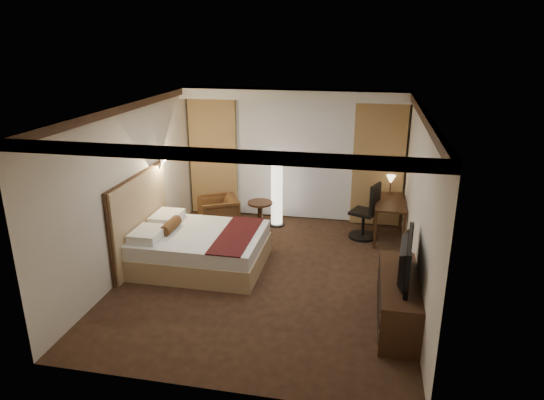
% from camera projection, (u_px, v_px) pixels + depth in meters
% --- Properties ---
extents(floor, '(4.50, 5.50, 0.01)m').
position_uv_depth(floor, '(267.00, 275.00, 7.87)').
color(floor, black).
rests_on(floor, ground).
extents(ceiling, '(4.50, 5.50, 0.01)m').
position_uv_depth(ceiling, '(267.00, 107.00, 7.00)').
color(ceiling, white).
rests_on(ceiling, back_wall).
extents(back_wall, '(4.50, 0.02, 2.70)m').
position_uv_depth(back_wall, '(294.00, 155.00, 9.98)').
color(back_wall, beige).
rests_on(back_wall, floor).
extents(left_wall, '(0.02, 5.50, 2.70)m').
position_uv_depth(left_wall, '(131.00, 187.00, 7.85)').
color(left_wall, beige).
rests_on(left_wall, floor).
extents(right_wall, '(0.02, 5.50, 2.70)m').
position_uv_depth(right_wall, '(419.00, 206.00, 7.01)').
color(right_wall, beige).
rests_on(right_wall, floor).
extents(crown_molding, '(4.50, 5.50, 0.12)m').
position_uv_depth(crown_molding, '(267.00, 112.00, 7.01)').
color(crown_molding, black).
rests_on(crown_molding, ceiling).
extents(soffit, '(4.50, 0.50, 0.20)m').
position_uv_depth(soffit, '(293.00, 94.00, 9.35)').
color(soffit, white).
rests_on(soffit, ceiling).
extents(curtain_sheer, '(2.48, 0.04, 2.45)m').
position_uv_depth(curtain_sheer, '(294.00, 160.00, 9.94)').
color(curtain_sheer, silver).
rests_on(curtain_sheer, back_wall).
extents(curtain_left_drape, '(1.00, 0.14, 2.45)m').
position_uv_depth(curtain_left_drape, '(214.00, 157.00, 10.20)').
color(curtain_left_drape, '#B38052').
rests_on(curtain_left_drape, back_wall).
extents(curtain_right_drape, '(1.00, 0.14, 2.45)m').
position_uv_depth(curtain_right_drape, '(378.00, 165.00, 9.57)').
color(curtain_right_drape, '#B38052').
rests_on(curtain_right_drape, back_wall).
extents(wall_sconce, '(0.24, 0.24, 0.24)m').
position_uv_depth(wall_sconce, '(163.00, 158.00, 8.60)').
color(wall_sconce, white).
rests_on(wall_sconce, left_wall).
extents(bed, '(2.07, 1.62, 0.61)m').
position_uv_depth(bed, '(201.00, 249.00, 8.10)').
color(bed, white).
rests_on(bed, floor).
extents(headboard, '(0.12, 1.92, 1.50)m').
position_uv_depth(headboard, '(141.00, 219.00, 8.15)').
color(headboard, tan).
rests_on(headboard, floor).
extents(armchair, '(0.94, 0.96, 0.75)m').
position_uv_depth(armchair, '(218.00, 212.00, 9.57)').
color(armchair, '#4A2D16').
rests_on(armchair, floor).
extents(side_table, '(0.50, 0.50, 0.55)m').
position_uv_depth(side_table, '(260.00, 215.00, 9.69)').
color(side_table, black).
rests_on(side_table, floor).
extents(floor_lamp, '(0.31, 0.31, 1.45)m').
position_uv_depth(floor_lamp, '(277.00, 191.00, 9.69)').
color(floor_lamp, white).
rests_on(floor_lamp, floor).
extents(desk, '(0.55, 1.14, 0.75)m').
position_uv_depth(desk, '(389.00, 220.00, 9.16)').
color(desk, black).
rests_on(desk, floor).
extents(desk_lamp, '(0.18, 0.18, 0.34)m').
position_uv_depth(desk_lamp, '(390.00, 186.00, 9.37)').
color(desk_lamp, '#FFD899').
rests_on(desk_lamp, desk).
extents(office_chair, '(0.70, 0.70, 1.11)m').
position_uv_depth(office_chair, '(364.00, 210.00, 9.14)').
color(office_chair, black).
rests_on(office_chair, floor).
extents(dresser, '(0.50, 1.68, 0.65)m').
position_uv_depth(dresser, '(398.00, 300.00, 6.49)').
color(dresser, black).
rests_on(dresser, floor).
extents(television, '(0.75, 1.18, 0.15)m').
position_uv_depth(television, '(400.00, 256.00, 6.29)').
color(television, black).
rests_on(television, dresser).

